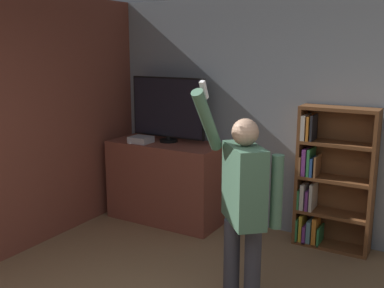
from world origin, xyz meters
name	(u,v)px	position (x,y,z in m)	size (l,w,h in m)	color
wall_back	(316,120)	(0.01, 3.22, 1.35)	(7.04, 0.09, 2.70)	gray
wall_side_brick	(37,122)	(-2.55, 1.59, 1.35)	(0.06, 4.79, 2.70)	brown
tv_ledge	(167,181)	(-1.70, 2.83, 0.49)	(1.41, 0.67, 0.99)	brown
television	(168,109)	(-1.70, 2.87, 1.40)	(1.01, 0.22, 0.79)	black
game_console	(141,140)	(-1.97, 2.66, 1.03)	(0.25, 0.22, 0.08)	silver
remote_loose	(133,142)	(-2.03, 2.59, 1.00)	(0.08, 0.14, 0.02)	white
bookshelf	(328,182)	(0.21, 3.04, 0.73)	(0.79, 0.28, 1.53)	brown
person	(243,200)	(-0.03, 1.36, 0.98)	(0.61, 0.56, 1.90)	#383842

